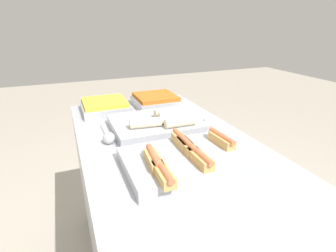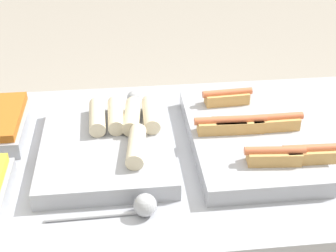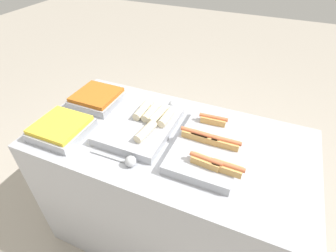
{
  "view_description": "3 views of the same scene",
  "coord_description": "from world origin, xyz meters",
  "px_view_note": "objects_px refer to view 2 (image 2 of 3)",
  "views": [
    {
      "loc": [
        1.03,
        -0.42,
        1.47
      ],
      "look_at": [
        -0.01,
        0.0,
        1.01
      ],
      "focal_mm": 28.0,
      "sensor_mm": 36.0,
      "label": 1
    },
    {
      "loc": [
        -0.13,
        -1.1,
        1.72
      ],
      "look_at": [
        -0.01,
        0.0,
        1.01
      ],
      "focal_mm": 50.0,
      "sensor_mm": 36.0,
      "label": 2
    },
    {
      "loc": [
        0.42,
        -1.0,
        1.88
      ],
      "look_at": [
        -0.01,
        0.0,
        1.01
      ],
      "focal_mm": 28.0,
      "sensor_mm": 36.0,
      "label": 3
    }
  ],
  "objects_px": {
    "tray_wraps": "(110,142)",
    "serving_spoon_near": "(139,206)",
    "serving_spoon_far": "(131,100)",
    "tray_hotdogs": "(249,136)"
  },
  "relations": [
    {
      "from": "tray_hotdogs",
      "to": "serving_spoon_near",
      "type": "distance_m",
      "value": 0.42
    },
    {
      "from": "tray_wraps",
      "to": "serving_spoon_near",
      "type": "distance_m",
      "value": 0.28
    },
    {
      "from": "tray_hotdogs",
      "to": "serving_spoon_near",
      "type": "relative_size",
      "value": 1.94
    },
    {
      "from": "serving_spoon_near",
      "to": "serving_spoon_far",
      "type": "distance_m",
      "value": 0.52
    },
    {
      "from": "tray_hotdogs",
      "to": "serving_spoon_near",
      "type": "bearing_deg",
      "value": -142.26
    },
    {
      "from": "tray_hotdogs",
      "to": "serving_spoon_far",
      "type": "relative_size",
      "value": 1.9
    },
    {
      "from": "serving_spoon_far",
      "to": "tray_hotdogs",
      "type": "bearing_deg",
      "value": -38.92
    },
    {
      "from": "tray_wraps",
      "to": "tray_hotdogs",
      "type": "bearing_deg",
      "value": -1.86
    },
    {
      "from": "serving_spoon_near",
      "to": "serving_spoon_far",
      "type": "height_order",
      "value": "same"
    },
    {
      "from": "tray_hotdogs",
      "to": "serving_spoon_near",
      "type": "height_order",
      "value": "tray_hotdogs"
    }
  ]
}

